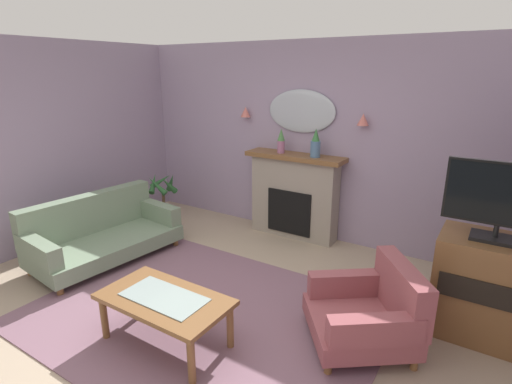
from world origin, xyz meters
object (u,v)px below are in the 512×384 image
object	(u,v)px
wall_sconce_left	(246,112)
wall_mirror	(301,111)
wall_sconce_right	(363,120)
tv_flatscreen	(502,200)
potted_plant_small_fern	(163,197)
floral_couch	(101,233)
fireplace	(294,196)
mantel_vase_left	(281,141)
coffee_table	(165,303)
tv_cabinet	(485,288)
armchair_in_corner	(371,311)
mantel_vase_right	(316,145)

from	to	relation	value
wall_sconce_left	wall_mirror	bearing A→B (deg)	3.37
wall_sconce_right	tv_flatscreen	xyz separation A→B (m)	(1.54, -1.19, -0.41)
wall_mirror	potted_plant_small_fern	bearing A→B (deg)	-161.13
floral_couch	wall_mirror	bearing A→B (deg)	50.30
fireplace	potted_plant_small_fern	world-z (taller)	fireplace
fireplace	mantel_vase_left	world-z (taller)	mantel_vase_left
coffee_table	tv_flatscreen	world-z (taller)	tv_flatscreen
floral_couch	fireplace	bearing A→B (deg)	48.24
floral_couch	tv_cabinet	distance (m)	4.14
mantel_vase_left	armchair_in_corner	size ratio (longest dim) A/B	0.29
mantel_vase_right	wall_mirror	world-z (taller)	wall_mirror
coffee_table	floral_couch	world-z (taller)	floral_couch
mantel_vase_right	potted_plant_small_fern	world-z (taller)	mantel_vase_right
mantel_vase_left	wall_sconce_left	size ratio (longest dim) A/B	2.33
fireplace	floral_couch	distance (m)	2.52
mantel_vase_left	wall_mirror	bearing A→B (deg)	40.36
wall_mirror	tv_flatscreen	world-z (taller)	wall_mirror
wall_sconce_left	wall_sconce_right	size ratio (longest dim) A/B	1.00
tv_flatscreen	fireplace	bearing A→B (deg)	155.35
armchair_in_corner	fireplace	bearing A→B (deg)	133.20
wall_sconce_right	armchair_in_corner	bearing A→B (deg)	-67.18
mantel_vase_right	wall_sconce_left	distance (m)	1.20
tv_cabinet	tv_flatscreen	xyz separation A→B (m)	(0.00, -0.02, 0.80)
fireplace	wall_mirror	xyz separation A→B (m)	(-0.00, 0.14, 1.14)
wall_sconce_right	wall_mirror	bearing A→B (deg)	176.63
mantel_vase_left	coffee_table	distance (m)	2.80
mantel_vase_right	floral_couch	xyz separation A→B (m)	(-1.97, -1.85, -1.00)
tv_cabinet	potted_plant_small_fern	bearing A→B (deg)	172.87
potted_plant_small_fern	floral_couch	bearing A→B (deg)	-77.78
wall_sconce_left	tv_flatscreen	distance (m)	3.47
mantel_vase_left	coffee_table	bearing A→B (deg)	-81.96
wall_sconce_right	tv_flatscreen	world-z (taller)	wall_sconce_right
coffee_table	tv_cabinet	world-z (taller)	tv_cabinet
wall_sconce_left	potted_plant_small_fern	bearing A→B (deg)	-150.85
wall_mirror	mantel_vase_left	bearing A→B (deg)	-139.64
mantel_vase_left	floral_couch	distance (m)	2.57
fireplace	wall_sconce_right	xyz separation A→B (m)	(0.85, 0.09, 1.09)
wall_sconce_right	armchair_in_corner	distance (m)	2.38
mantel_vase_right	wall_sconce_right	size ratio (longest dim) A/B	2.62
wall_mirror	tv_flatscreen	size ratio (longest dim) A/B	1.14
tv_flatscreen	potted_plant_small_fern	size ratio (longest dim) A/B	1.12
wall_sconce_left	coffee_table	world-z (taller)	wall_sconce_left
wall_mirror	armchair_in_corner	world-z (taller)	wall_mirror
fireplace	floral_couch	xyz separation A→B (m)	(-1.67, -1.87, -0.25)
tv_cabinet	wall_sconce_right	bearing A→B (deg)	142.80
mantel_vase_right	coffee_table	size ratio (longest dim) A/B	0.33
mantel_vase_left	tv_flatscreen	xyz separation A→B (m)	(2.59, -1.07, -0.08)
fireplace	armchair_in_corner	size ratio (longest dim) A/B	1.20
fireplace	tv_cabinet	xyz separation A→B (m)	(2.39, -1.07, -0.12)
wall_sconce_left	floral_couch	distance (m)	2.52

